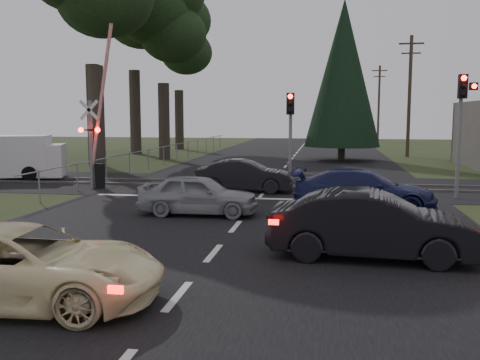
% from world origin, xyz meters
% --- Properties ---
extents(ground, '(120.00, 120.00, 0.00)m').
position_xyz_m(ground, '(0.00, 0.00, 0.00)').
color(ground, '#263518').
rests_on(ground, ground).
extents(road, '(14.00, 100.00, 0.01)m').
position_xyz_m(road, '(0.00, 10.00, 0.01)').
color(road, black).
rests_on(road, ground).
extents(rail_corridor, '(120.00, 8.00, 0.01)m').
position_xyz_m(rail_corridor, '(0.00, 12.00, 0.01)').
color(rail_corridor, black).
rests_on(rail_corridor, ground).
extents(stop_line, '(13.00, 0.35, 0.00)m').
position_xyz_m(stop_line, '(0.00, 8.20, 0.01)').
color(stop_line, silver).
rests_on(stop_line, ground).
extents(rail_near, '(120.00, 0.12, 0.10)m').
position_xyz_m(rail_near, '(0.00, 11.20, 0.05)').
color(rail_near, '#59544C').
rests_on(rail_near, ground).
extents(rail_far, '(120.00, 0.12, 0.10)m').
position_xyz_m(rail_far, '(0.00, 12.80, 0.05)').
color(rail_far, '#59544C').
rests_on(rail_far, ground).
extents(crossing_signal, '(1.62, 0.38, 6.96)m').
position_xyz_m(crossing_signal, '(-7.27, 9.79, 2.06)').
color(crossing_signal, slate).
rests_on(crossing_signal, ground).
extents(traffic_signal_right, '(0.68, 0.48, 4.70)m').
position_xyz_m(traffic_signal_right, '(7.55, 9.47, 3.31)').
color(traffic_signal_right, slate).
rests_on(traffic_signal_right, ground).
extents(traffic_signal_center, '(0.32, 0.48, 4.10)m').
position_xyz_m(traffic_signal_center, '(1.00, 10.68, 2.81)').
color(traffic_signal_center, slate).
rests_on(traffic_signal_center, ground).
extents(utility_pole_mid, '(1.80, 0.26, 9.00)m').
position_xyz_m(utility_pole_mid, '(8.50, 30.00, 4.73)').
color(utility_pole_mid, '#4C3D2D').
rests_on(utility_pole_mid, ground).
extents(utility_pole_far, '(1.80, 0.26, 9.00)m').
position_xyz_m(utility_pole_far, '(8.50, 55.00, 4.73)').
color(utility_pole_far, '#4C3D2D').
rests_on(utility_pole_far, ground).
extents(euc_tree_c, '(6.00, 6.00, 13.20)m').
position_xyz_m(euc_tree_c, '(-9.00, 25.00, 9.51)').
color(euc_tree_c, '#473D33').
rests_on(euc_tree_c, ground).
extents(euc_tree_d, '(7.50, 7.50, 16.50)m').
position_xyz_m(euc_tree_d, '(-13.00, 30.00, 11.91)').
color(euc_tree_d, '#473D33').
rests_on(euc_tree_d, ground).
extents(euc_tree_e, '(6.00, 6.00, 13.20)m').
position_xyz_m(euc_tree_e, '(-11.00, 36.00, 9.51)').
color(euc_tree_e, '#473D33').
rests_on(euc_tree_e, ground).
extents(conifer_tree, '(5.20, 5.20, 11.00)m').
position_xyz_m(conifer_tree, '(3.50, 26.00, 5.99)').
color(conifer_tree, '#473D33').
rests_on(conifer_tree, ground).
extents(fence_left, '(0.10, 36.00, 1.20)m').
position_xyz_m(fence_left, '(-7.80, 22.50, 0.00)').
color(fence_left, slate).
rests_on(fence_left, ground).
extents(cream_coupe, '(4.97, 2.58, 1.34)m').
position_xyz_m(cream_coupe, '(-2.50, -3.79, 0.67)').
color(cream_coupe, '#FFF0B6').
rests_on(cream_coupe, ground).
extents(dark_hatchback, '(4.71, 1.92, 1.52)m').
position_xyz_m(dark_hatchback, '(3.61, 0.15, 0.76)').
color(dark_hatchback, black).
rests_on(dark_hatchback, ground).
extents(silver_car, '(3.85, 1.61, 1.30)m').
position_xyz_m(silver_car, '(-1.49, 4.63, 0.65)').
color(silver_car, '#919398').
rests_on(silver_car, ground).
extents(blue_sedan, '(4.88, 2.33, 1.37)m').
position_xyz_m(blue_sedan, '(3.80, 6.34, 0.69)').
color(blue_sedan, '#181D4A').
rests_on(blue_sedan, ground).
extents(dark_car_far, '(4.07, 1.50, 1.33)m').
position_xyz_m(dark_car_far, '(-0.82, 9.99, 0.67)').
color(dark_car_far, black).
rests_on(dark_car_far, ground).
extents(white_van, '(5.88, 3.72, 2.17)m').
position_xyz_m(white_van, '(-13.17, 12.42, 1.10)').
color(white_van, white).
rests_on(white_van, ground).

